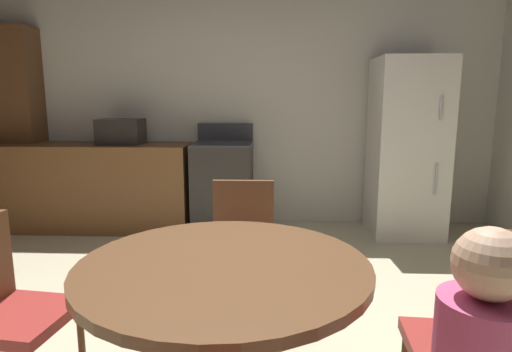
% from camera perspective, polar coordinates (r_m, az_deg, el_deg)
% --- Properties ---
extents(wall_back, '(5.78, 0.12, 2.70)m').
position_cam_1_polar(wall_back, '(4.83, -2.09, 9.97)').
color(wall_back, beige).
rests_on(wall_back, ground).
extents(kitchen_counter, '(2.08, 0.60, 0.90)m').
position_cam_1_polar(kitchen_counter, '(4.90, -20.74, -1.29)').
color(kitchen_counter, brown).
rests_on(kitchen_counter, ground).
extents(pantry_column, '(0.44, 0.36, 2.10)m').
position_cam_1_polar(pantry_column, '(5.36, -28.55, 5.56)').
color(pantry_column, brown).
rests_on(pantry_column, ground).
extents(oven_range, '(0.60, 0.60, 1.10)m').
position_cam_1_polar(oven_range, '(4.54, -4.34, -1.30)').
color(oven_range, '#2D2B28').
rests_on(oven_range, ground).
extents(refrigerator, '(0.68, 0.68, 1.76)m').
position_cam_1_polar(refrigerator, '(4.58, 19.22, 3.50)').
color(refrigerator, silver).
rests_on(refrigerator, ground).
extents(microwave, '(0.44, 0.32, 0.26)m').
position_cam_1_polar(microwave, '(4.70, -17.31, 5.60)').
color(microwave, black).
rests_on(microwave, kitchen_counter).
extents(dining_table, '(1.12, 1.12, 0.76)m').
position_cam_1_polar(dining_table, '(1.75, -4.19, -16.24)').
color(dining_table, brown).
rests_on(dining_table, ground).
extents(chair_north, '(0.40, 0.40, 0.87)m').
position_cam_1_polar(chair_north, '(2.67, -1.81, -8.81)').
color(chair_north, brown).
rests_on(chair_north, ground).
extents(chair_east, '(0.43, 0.43, 0.87)m').
position_cam_1_polar(chair_east, '(1.89, 27.93, -18.57)').
color(chair_east, brown).
rests_on(chair_east, ground).
extents(chair_west, '(0.45, 0.45, 0.87)m').
position_cam_1_polar(chair_west, '(2.21, -30.19, -14.49)').
color(chair_west, brown).
rests_on(chair_west, ground).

